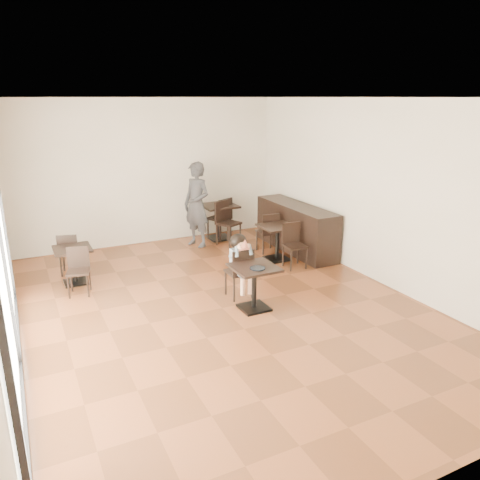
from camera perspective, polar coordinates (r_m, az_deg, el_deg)
floor at (r=7.49m, az=-2.19°, el=-8.29°), size 6.00×8.00×0.01m
ceiling at (r=6.77m, az=-2.51°, el=16.99°), size 6.00×8.00×0.01m
wall_back at (r=10.68m, az=-11.20°, el=8.08°), size 6.00×0.01×3.20m
wall_front at (r=3.86m, az=22.95°, el=-8.98°), size 6.00×0.01×3.20m
wall_right at (r=8.59m, az=16.35°, el=5.60°), size 0.01×8.00×3.20m
storefront_window at (r=5.98m, az=-27.16°, el=-2.48°), size 0.04×4.50×2.60m
child_table at (r=7.32m, az=1.74°, el=-5.86°), size 0.67×0.67×0.71m
child_chair at (r=7.75m, az=-0.16°, el=-3.95°), size 0.38×0.38×0.86m
child at (r=7.71m, az=-0.16°, el=-3.19°), size 0.38×0.54×1.08m
plate at (r=7.11m, az=2.14°, el=-3.44°), size 0.24×0.24×0.01m
pizza_slice at (r=7.42m, az=0.48°, el=-0.78°), size 0.25×0.19×0.06m
adult_patron at (r=10.34m, az=-5.30°, el=4.30°), size 0.69×0.81×1.87m
cafe_table_mid at (r=9.55m, az=4.55°, el=-0.33°), size 0.73×0.73×0.72m
cafe_table_left at (r=8.83m, az=-19.57°, el=-2.96°), size 0.77×0.77×0.67m
cafe_table_back at (r=10.94m, az=-2.55°, el=2.23°), size 1.02×1.02×0.82m
chair_mid_a at (r=10.02m, az=3.32°, el=0.97°), size 0.42×0.42×0.87m
chair_mid_b at (r=9.12m, az=6.71°, el=-0.76°), size 0.42×0.42×0.87m
chair_left_a at (r=9.33m, az=-20.04°, el=-1.52°), size 0.44×0.44×0.80m
chair_left_b at (r=8.29m, az=-19.12°, el=-3.71°), size 0.44×0.44×0.80m
chair_back_a at (r=10.92m, az=-2.55°, el=2.65°), size 0.59×0.59×0.98m
chair_back_b at (r=10.47m, az=-1.41°, el=2.02°), size 0.59×0.59×0.98m
service_counter at (r=10.17m, az=6.83°, el=1.50°), size 0.60×2.40×1.00m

